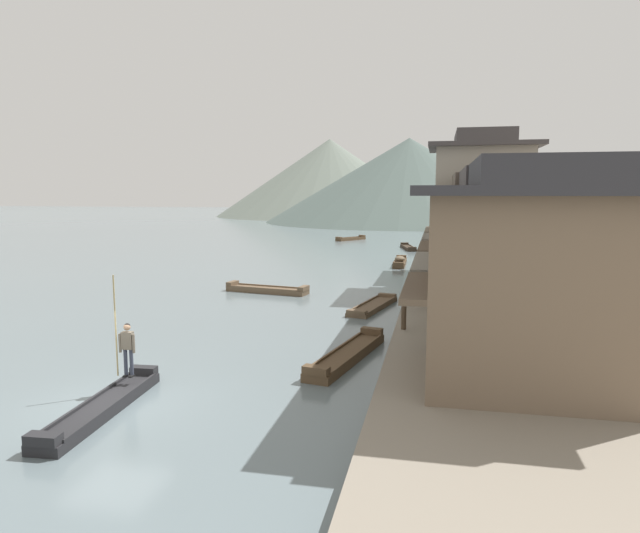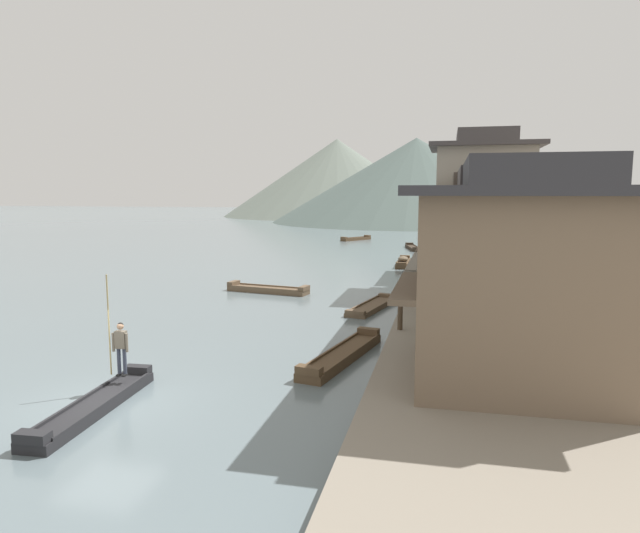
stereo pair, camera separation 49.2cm
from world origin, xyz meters
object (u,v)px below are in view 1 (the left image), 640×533
Objects in this scene: boat_foreground_poled at (102,407)px; boat_moored_second at (267,290)px; boatman_person at (127,343)px; boat_midriver_upstream at (400,262)px; mooring_post_dock_far at (420,260)px; house_waterfront_narrow at (481,209)px; house_waterfront_nearest at (532,276)px; boat_moored_nearest at (408,248)px; boat_moored_third at (351,239)px; house_waterfront_far at (464,225)px; house_waterfront_tall at (479,239)px; boat_midriver_drifting at (373,306)px; mooring_post_dock_near at (404,318)px; house_waterfront_second at (501,253)px; boat_moored_far at (347,355)px; mooring_post_dock_mid at (414,281)px.

boat_moored_second reaches higher than boat_foreground_poled.
boat_moored_second is at bearing 93.40° from boatman_person.
mooring_post_dock_far is at bearing -70.48° from boat_midriver_upstream.
house_waterfront_nearest is at bearing -89.63° from house_waterfront_narrow.
mooring_post_dock_far is at bearing -84.35° from boat_moored_nearest.
house_waterfront_far reaches higher than boat_moored_third.
boat_moored_second is at bearing 164.92° from house_waterfront_tall.
mooring_post_dock_far is (-3.76, 24.88, -2.59)m from house_waterfront_nearest.
house_waterfront_narrow is at bearing 85.78° from house_waterfront_tall.
mooring_post_dock_near reaches higher than boat_midriver_drifting.
house_waterfront_nearest is (5.55, -29.93, 3.39)m from boat_midriver_upstream.
boat_midriver_drifting is 0.60× the size of house_waterfront_narrow.
boat_moored_third is at bearing 128.09° from boat_moored_nearest.
boat_moored_second is at bearing 142.48° from house_waterfront_second.
boat_moored_nearest is 43.65m from house_waterfront_nearest.
house_waterfront_narrow is (13.08, -34.45, 4.76)m from boat_moored_third.
boat_moored_far reaches higher than boat_foreground_poled.
boat_midriver_drifting is 14.23m from house_waterfront_far.
boat_midriver_upstream is 0.81× the size of house_waterfront_nearest.
boat_foreground_poled is at bearing -105.02° from mooring_post_dock_far.
mooring_post_dock_mid is (-3.64, -3.33, -3.92)m from house_waterfront_narrow.
boat_moored_nearest is 0.77× the size of house_waterfront_far.
house_waterfront_second is at bearing -77.37° from boat_midriver_upstream.
boat_midriver_upstream is at bearing 102.63° from house_waterfront_second.
boat_moored_far reaches higher than boat_moored_third.
boat_moored_second is 6.56× the size of mooring_post_dock_mid.
house_waterfront_tall is at bearing -74.39° from boat_midriver_upstream.
house_waterfront_tall is (12.61, -40.73, 3.46)m from boat_moored_third.
boat_moored_nearest is 0.79× the size of house_waterfront_second.
boat_midriver_upstream is at bearing 109.52° from mooring_post_dock_far.
boat_foreground_poled is at bearing -110.52° from house_waterfront_far.
boat_midriver_upstream is 0.78× the size of house_waterfront_second.
boat_moored_far is at bearing -81.32° from boat_moored_third.
house_waterfront_tall is 8.09× the size of mooring_post_dock_mid.
house_waterfront_nearest is 24.99m from house_waterfront_far.
boat_moored_nearest is 28.64m from boat_moored_second.
boat_midriver_drifting is (7.48, -40.77, -0.06)m from boat_moored_third.
boat_foreground_poled is 2.05m from boatman_person.
house_waterfront_tall is (10.81, 13.77, 2.12)m from boatman_person.
boat_moored_third is 0.81× the size of boat_midriver_upstream.
mooring_post_dock_mid is at bearing 90.00° from mooring_post_dock_near.
mooring_post_dock_far is (1.82, 21.88, 0.87)m from boat_moored_far.
boat_moored_third is 38.95m from mooring_post_dock_mid.
house_waterfront_nearest is 5.96m from house_waterfront_second.
house_waterfront_second is 19.04m from house_waterfront_far.
boat_moored_third is at bearing 108.42° from boat_midriver_upstream.
boat_moored_third is at bearing 105.50° from house_waterfront_second.
boat_midriver_upstream is 13.56m from house_waterfront_narrow.
boat_midriver_drifting is 5.78× the size of mooring_post_dock_near.
boatman_person is 32.11m from boat_midriver_upstream.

